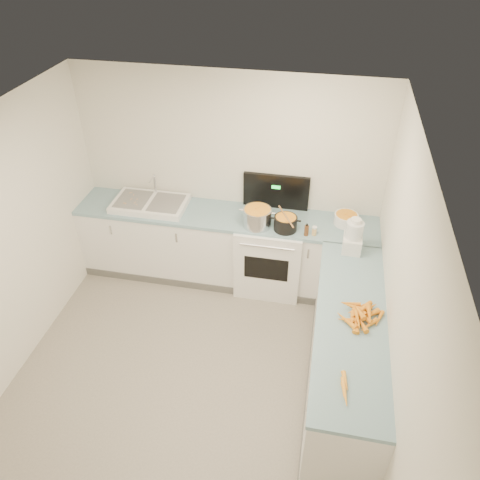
% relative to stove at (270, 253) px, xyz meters
% --- Properties ---
extents(floor, '(3.50, 4.00, 0.00)m').
position_rel_stove_xyz_m(floor, '(-0.55, -1.69, -0.47)').
color(floor, gray).
rests_on(floor, ground).
extents(ceiling, '(3.50, 4.00, 0.00)m').
position_rel_stove_xyz_m(ceiling, '(-0.55, -1.69, 2.03)').
color(ceiling, silver).
rests_on(ceiling, ground).
extents(wall_back, '(3.50, 0.00, 2.50)m').
position_rel_stove_xyz_m(wall_back, '(-0.55, 0.31, 0.78)').
color(wall_back, silver).
rests_on(wall_back, ground).
extents(wall_right, '(0.00, 4.00, 2.50)m').
position_rel_stove_xyz_m(wall_right, '(1.20, -1.69, 0.78)').
color(wall_right, silver).
rests_on(wall_right, ground).
extents(counter_back, '(3.50, 0.62, 0.94)m').
position_rel_stove_xyz_m(counter_back, '(-0.55, 0.01, -0.00)').
color(counter_back, white).
rests_on(counter_back, ground).
extents(counter_right, '(0.62, 2.20, 0.94)m').
position_rel_stove_xyz_m(counter_right, '(0.90, -1.39, -0.00)').
color(counter_right, white).
rests_on(counter_right, ground).
extents(stove, '(0.76, 0.65, 1.36)m').
position_rel_stove_xyz_m(stove, '(0.00, 0.00, 0.00)').
color(stove, white).
rests_on(stove, ground).
extents(sink, '(0.86, 0.52, 0.31)m').
position_rel_stove_xyz_m(sink, '(-1.45, 0.02, 0.50)').
color(sink, white).
rests_on(sink, counter_back).
extents(steel_pot, '(0.33, 0.33, 0.23)m').
position_rel_stove_xyz_m(steel_pot, '(-0.15, -0.13, 0.56)').
color(steel_pot, silver).
rests_on(steel_pot, stove).
extents(black_pot, '(0.33, 0.33, 0.18)m').
position_rel_stove_xyz_m(black_pot, '(0.17, -0.15, 0.54)').
color(black_pot, black).
rests_on(black_pot, stove).
extents(wooden_spoon, '(0.22, 0.40, 0.02)m').
position_rel_stove_xyz_m(wooden_spoon, '(0.17, -0.15, 0.64)').
color(wooden_spoon, '#AD7A47').
rests_on(wooden_spoon, black_pot).
extents(mixing_bowl, '(0.30, 0.30, 0.12)m').
position_rel_stove_xyz_m(mixing_bowl, '(0.82, 0.09, 0.53)').
color(mixing_bowl, white).
rests_on(mixing_bowl, counter_back).
extents(extract_bottle, '(0.05, 0.05, 0.12)m').
position_rel_stove_xyz_m(extract_bottle, '(0.40, -0.21, 0.53)').
color(extract_bottle, '#593319').
rests_on(extract_bottle, counter_back).
extents(spice_jar, '(0.05, 0.05, 0.09)m').
position_rel_stove_xyz_m(spice_jar, '(0.49, -0.19, 0.51)').
color(spice_jar, '#E5B266').
rests_on(spice_jar, counter_back).
extents(food_processor, '(0.20, 0.24, 0.39)m').
position_rel_stove_xyz_m(food_processor, '(0.88, -0.39, 0.63)').
color(food_processor, white).
rests_on(food_processor, counter_right).
extents(carrot_pile, '(0.42, 0.41, 0.10)m').
position_rel_stove_xyz_m(carrot_pile, '(0.96, -1.36, 0.50)').
color(carrot_pile, orange).
rests_on(carrot_pile, counter_right).
extents(peeled_carrots, '(0.07, 0.30, 0.04)m').
position_rel_stove_xyz_m(peeled_carrots, '(0.85, -2.12, 0.49)').
color(peeled_carrots, '#FF9D26').
rests_on(peeled_carrots, counter_right).
extents(peelings, '(0.20, 0.29, 0.01)m').
position_rel_stove_xyz_m(peelings, '(-1.66, -0.02, 0.54)').
color(peelings, tan).
rests_on(peelings, sink).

